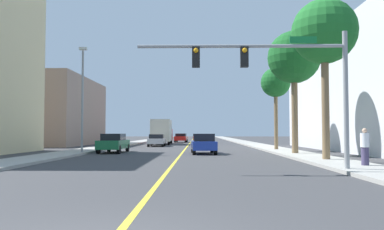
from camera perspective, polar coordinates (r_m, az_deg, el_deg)
ground at (r=47.29m, az=-0.57°, el=-4.54°), size 192.00×192.00×0.00m
sidewalk_left at (r=48.20m, az=-10.36°, el=-4.37°), size 2.69×168.00×0.15m
sidewalk_right at (r=47.77m, az=9.31°, el=-4.40°), size 2.69×168.00×0.15m
lane_marking_center at (r=47.29m, az=-0.57°, el=-4.53°), size 0.16×144.00×0.01m
building_left_far at (r=51.75m, az=-22.05°, el=0.43°), size 12.98×16.67×8.33m
traffic_signal_mast at (r=15.92m, az=12.97°, el=6.55°), size 8.55×0.36×5.57m
street_lamp at (r=29.32m, az=-16.11°, el=3.10°), size 0.56×0.28×7.78m
palm_near at (r=22.54m, az=19.24°, el=11.53°), size 3.56×3.56×8.77m
palm_mid at (r=28.12m, az=15.06°, el=8.20°), size 3.72×3.72×8.63m
palm_far at (r=33.77m, az=12.44°, el=4.63°), size 2.56×2.56×7.05m
car_red at (r=59.86m, az=-1.65°, el=-3.42°), size 2.02×4.13×1.40m
car_blue at (r=28.38m, az=1.73°, el=-4.31°), size 1.92×4.25×1.49m
car_green at (r=30.55m, az=-11.68°, el=-4.10°), size 1.76×4.49×1.49m
car_silver at (r=43.42m, az=-5.31°, el=-3.74°), size 1.94×4.66×1.37m
delivery_truck at (r=50.64m, az=-4.52°, el=-2.48°), size 2.63×9.03×3.21m
pedestrian at (r=18.48m, az=24.51°, el=-4.36°), size 0.38×0.38×1.64m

